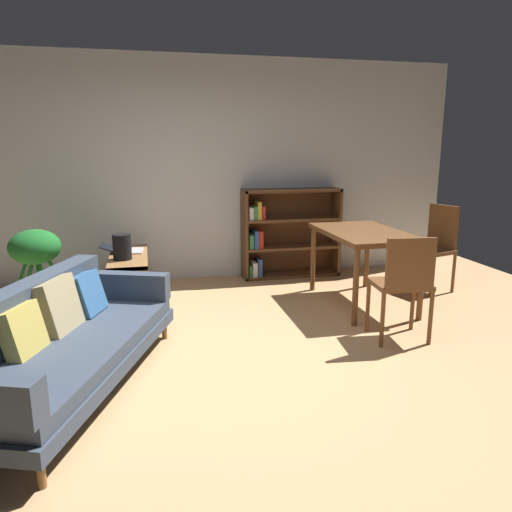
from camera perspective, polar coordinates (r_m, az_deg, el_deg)
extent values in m
plane|color=tan|center=(3.79, -3.33, -12.94)|extent=(8.16, 8.16, 0.00)
cube|color=silver|center=(6.10, -7.77, 9.91)|extent=(6.80, 0.10, 2.70)
cylinder|color=brown|center=(4.35, -10.70, -8.57)|extent=(0.04, 0.04, 0.15)
cylinder|color=brown|center=(2.81, -23.91, -22.34)|extent=(0.04, 0.04, 0.15)
cylinder|color=brown|center=(4.61, -19.13, -7.82)|extent=(0.04, 0.04, 0.15)
cube|color=#384251|center=(3.63, -21.02, -11.52)|extent=(1.50, 2.23, 0.10)
cube|color=#384251|center=(3.59, -21.15, -10.06)|extent=(1.44, 2.14, 0.10)
cube|color=#384251|center=(3.67, -25.89, -6.06)|extent=(0.86, 1.93, 0.37)
cube|color=#384251|center=(4.36, -15.29, -3.36)|extent=(0.79, 0.41, 0.23)
cube|color=tan|center=(3.45, -25.73, -7.96)|extent=(0.27, 0.36, 0.34)
cube|color=tan|center=(3.76, -22.21, -5.45)|extent=(0.33, 0.44, 0.41)
cube|color=#336093|center=(4.07, -19.46, -4.32)|extent=(0.33, 0.39, 0.35)
cube|color=olive|center=(5.87, -14.47, -1.25)|extent=(0.39, 0.04, 0.52)
cube|color=olive|center=(4.85, -14.76, -4.22)|extent=(0.39, 0.04, 0.52)
cube|color=olive|center=(5.36, -14.59, -2.65)|extent=(0.39, 1.06, 0.04)
cube|color=olive|center=(5.30, -14.74, -0.09)|extent=(0.39, 1.10, 0.04)
cube|color=olive|center=(5.42, -14.45, -5.05)|extent=(0.39, 1.06, 0.04)
cube|color=silver|center=(5.45, -14.38, 0.59)|extent=(0.25, 0.32, 0.02)
cube|color=black|center=(5.47, -16.71, 0.95)|extent=(0.23, 0.31, 0.08)
cylinder|color=black|center=(5.08, -15.46, 1.04)|extent=(0.19, 0.19, 0.26)
cylinder|color=slate|center=(5.07, -15.49, 1.61)|extent=(0.10, 0.10, 0.01)
cylinder|color=#9E9389|center=(5.53, -24.03, -4.49)|extent=(0.28, 0.28, 0.21)
cylinder|color=#1E6B28|center=(5.43, -23.05, -0.74)|extent=(0.29, 0.07, 0.53)
cylinder|color=#1E6B28|center=(5.52, -24.10, -1.11)|extent=(0.07, 0.20, 0.44)
cylinder|color=#1E6B28|center=(5.56, -25.41, -0.59)|extent=(0.27, 0.23, 0.55)
cylinder|color=#1E6B28|center=(5.43, -24.95, -1.39)|extent=(0.15, 0.10, 0.44)
cylinder|color=#1E6B28|center=(5.39, -24.13, -2.03)|extent=(0.09, 0.18, 0.33)
ellipsoid|color=#1E6B28|center=(5.41, -24.55, 0.98)|extent=(0.51, 0.51, 0.36)
cylinder|color=brown|center=(5.64, 6.71, -0.38)|extent=(0.06, 0.06, 0.74)
cylinder|color=brown|center=(4.57, 11.63, -3.66)|extent=(0.06, 0.06, 0.74)
cylinder|color=brown|center=(5.89, 12.88, -0.04)|extent=(0.06, 0.06, 0.74)
cylinder|color=brown|center=(4.89, 18.84, -3.04)|extent=(0.06, 0.06, 0.74)
cube|color=brown|center=(5.15, 12.54, 2.62)|extent=(0.77, 1.28, 0.05)
cylinder|color=brown|center=(5.71, 19.90, -2.37)|extent=(0.04, 0.04, 0.45)
cylinder|color=brown|center=(5.97, 17.00, -1.52)|extent=(0.04, 0.04, 0.45)
cylinder|color=brown|center=(5.98, 22.18, -1.89)|extent=(0.04, 0.04, 0.45)
cylinder|color=brown|center=(6.23, 19.31, -1.09)|extent=(0.04, 0.04, 0.45)
cube|color=brown|center=(5.92, 19.77, 0.61)|extent=(0.51, 0.53, 0.04)
cube|color=brown|center=(6.01, 21.10, 3.27)|extent=(0.15, 0.39, 0.49)
cylinder|color=brown|center=(4.49, 13.01, -5.84)|extent=(0.04, 0.04, 0.47)
cylinder|color=brown|center=(4.65, 17.91, -5.49)|extent=(0.04, 0.04, 0.47)
cylinder|color=brown|center=(4.19, 14.63, -7.31)|extent=(0.04, 0.04, 0.47)
cylinder|color=brown|center=(4.36, 19.82, -6.87)|extent=(0.04, 0.04, 0.47)
cube|color=brown|center=(4.34, 16.57, -3.18)|extent=(0.49, 0.43, 0.04)
cube|color=brown|center=(4.13, 17.71, -0.79)|extent=(0.41, 0.08, 0.42)
cube|color=#56351E|center=(6.06, -1.38, 2.49)|extent=(0.04, 0.33, 1.12)
cube|color=#56351E|center=(6.41, 9.33, 2.89)|extent=(0.04, 0.33, 1.12)
cube|color=#56351E|center=(6.14, 4.21, 7.70)|extent=(1.25, 0.33, 0.04)
cube|color=#56351E|center=(6.33, 4.05, -2.14)|extent=(1.25, 0.33, 0.04)
cube|color=#56351E|center=(6.35, 3.74, 2.93)|extent=(1.21, 0.04, 1.12)
cube|color=#56351E|center=(6.24, 4.10, 1.09)|extent=(1.21, 0.31, 0.04)
cube|color=#56351E|center=(6.18, 4.15, 4.35)|extent=(1.21, 0.31, 0.04)
cube|color=#337F47|center=(6.14, -0.79, -1.69)|extent=(0.03, 0.22, 0.15)
cube|color=silver|center=(6.15, -0.30, -1.49)|extent=(0.06, 0.24, 0.18)
cube|color=#2D5199|center=(6.16, 0.31, -1.28)|extent=(0.05, 0.22, 0.22)
cube|color=#337F47|center=(6.07, -0.73, 1.79)|extent=(0.05, 0.24, 0.17)
cube|color=#2D5199|center=(6.08, -0.18, 2.03)|extent=(0.05, 0.27, 0.22)
cube|color=red|center=(6.08, 0.39, 2.02)|extent=(0.06, 0.21, 0.22)
cube|color=silver|center=(6.01, -0.74, 5.04)|extent=(0.05, 0.23, 0.15)
cube|color=#337F47|center=(6.02, -0.21, 5.11)|extent=(0.04, 0.22, 0.16)
cube|color=gold|center=(6.03, 0.22, 5.39)|extent=(0.05, 0.23, 0.22)
cube|color=red|center=(6.04, 0.70, 5.14)|extent=(0.04, 0.21, 0.16)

